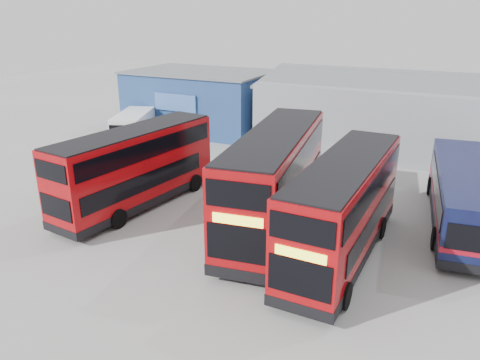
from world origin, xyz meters
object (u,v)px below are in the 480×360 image
maintenance_shed (471,119)px  double_decker_left (136,169)px  double_decker_centre (275,182)px  double_decker_right (343,210)px  single_decker_blue (462,197)px  office_block (201,100)px  panel_van (134,126)px

maintenance_shed → double_decker_left: bearing=-129.3°
double_decker_centre → double_decker_right: double_decker_centre is taller
maintenance_shed → double_decker_centre: size_ratio=2.59×
double_decker_left → double_decker_centre: bearing=-167.4°
double_decker_left → single_decker_blue: size_ratio=0.92×
office_block → maintenance_shed: bearing=5.2°
single_decker_blue → panel_van: 24.90m
office_block → single_decker_blue: (22.16, -11.96, -1.08)m
double_decker_right → panel_van: (-19.92, 10.91, -0.84)m
double_decker_centre → maintenance_shed: bearing=57.7°
maintenance_shed → double_decker_right: bearing=-102.2°
office_block → maintenance_shed: maintenance_shed is taller
double_decker_centre → single_decker_blue: bearing=19.8°
maintenance_shed → panel_van: bearing=-159.8°
office_block → maintenance_shed: size_ratio=0.40×
double_decker_left → office_block: bearing=-63.3°
double_decker_left → single_decker_blue: double_decker_left is taller
maintenance_shed → single_decker_blue: 14.01m
office_block → double_decker_centre: 21.56m
single_decker_blue → panel_van: bearing=-19.0°
double_decker_centre → panel_van: 18.82m
office_block → panel_van: size_ratio=2.05×
office_block → double_decker_left: 18.32m
office_block → double_decker_centre: office_block is taller
office_block → double_decker_left: office_block is taller
maintenance_shed → double_decker_right: maintenance_shed is taller
maintenance_shed → panel_van: size_ratio=5.09×
office_block → double_decker_left: bearing=-70.0°
office_block → double_decker_right: (17.71, -17.79, -0.37)m
double_decker_left → panel_van: 13.38m
office_block → double_decker_left: (6.25, -17.21, -0.43)m
office_block → single_decker_blue: office_block is taller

